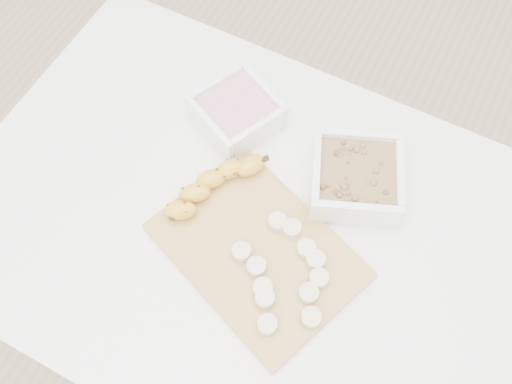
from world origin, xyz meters
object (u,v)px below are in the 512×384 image
at_px(cutting_board, 257,251).
at_px(bowl_granola, 356,178).
at_px(banana, 212,186).
at_px(bowl_yogurt, 237,112).
at_px(table, 248,243).

bearing_deg(cutting_board, bowl_granola, 63.23).
distance_m(bowl_granola, banana, 0.24).
bearing_deg(bowl_granola, bowl_yogurt, 173.42).
relative_size(bowl_granola, cutting_board, 0.61).
bearing_deg(table, banana, 166.61).
height_order(table, bowl_yogurt, bowl_yogurt).
bearing_deg(banana, bowl_yogurt, 140.76).
bearing_deg(bowl_yogurt, bowl_granola, -6.58).
distance_m(table, bowl_granola, 0.23).
height_order(bowl_granola, cutting_board, bowl_granola).
xyz_separation_m(bowl_granola, banana, (-0.21, -0.12, -0.00)).
distance_m(bowl_yogurt, bowl_granola, 0.24).
distance_m(bowl_yogurt, banana, 0.16).
distance_m(cutting_board, banana, 0.13).
bearing_deg(bowl_granola, banana, -149.47).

